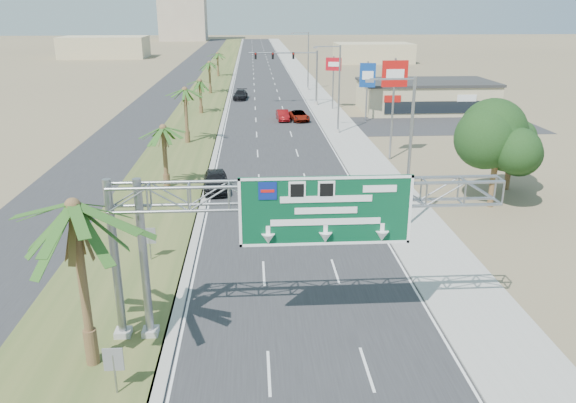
% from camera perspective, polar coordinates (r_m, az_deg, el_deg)
% --- Properties ---
extents(road, '(12.00, 300.00, 0.02)m').
position_cam_1_polar(road, '(122.94, -2.56, 12.59)').
color(road, '#28282B').
rests_on(road, ground).
extents(sidewalk_right, '(4.00, 300.00, 0.10)m').
position_cam_1_polar(sidewalk_right, '(123.40, 1.49, 12.64)').
color(sidewalk_right, '#9E9B93').
rests_on(sidewalk_right, ground).
extents(median_grass, '(7.00, 300.00, 0.12)m').
position_cam_1_polar(median_grass, '(123.14, -7.33, 12.49)').
color(median_grass, '#3E5224').
rests_on(median_grass, ground).
extents(opposing_road, '(8.00, 300.00, 0.02)m').
position_cam_1_polar(opposing_road, '(123.78, -10.64, 12.33)').
color(opposing_road, '#28282B').
rests_on(opposing_road, ground).
extents(sign_gantry, '(16.75, 1.24, 7.50)m').
position_cam_1_polar(sign_gantry, '(23.47, -0.05, -0.58)').
color(sign_gantry, gray).
rests_on(sign_gantry, ground).
extents(palm_near, '(5.70, 5.70, 8.35)m').
position_cam_1_polar(palm_near, '(22.36, -21.02, -0.54)').
color(palm_near, brown).
rests_on(palm_near, ground).
extents(palm_row_b, '(3.99, 3.99, 5.95)m').
position_cam_1_polar(palm_row_b, '(45.59, -12.58, 7.19)').
color(palm_row_b, brown).
rests_on(palm_row_b, ground).
extents(palm_row_c, '(3.99, 3.99, 6.75)m').
position_cam_1_polar(palm_row_c, '(61.10, -10.45, 11.00)').
color(palm_row_c, brown).
rests_on(palm_row_c, ground).
extents(palm_row_d, '(3.99, 3.99, 5.45)m').
position_cam_1_polar(palm_row_d, '(79.02, -8.95, 11.96)').
color(palm_row_d, brown).
rests_on(palm_row_d, ground).
extents(palm_row_e, '(3.99, 3.99, 6.15)m').
position_cam_1_polar(palm_row_e, '(97.78, -8.01, 13.74)').
color(palm_row_e, brown).
rests_on(palm_row_e, ground).
extents(palm_row_f, '(3.99, 3.99, 5.75)m').
position_cam_1_polar(palm_row_f, '(122.68, -7.18, 14.65)').
color(palm_row_f, brown).
rests_on(palm_row_f, ground).
extents(streetlight_near, '(3.27, 0.44, 10.00)m').
position_cam_1_polar(streetlight_near, '(36.68, 11.91, 4.06)').
color(streetlight_near, gray).
rests_on(streetlight_near, ground).
extents(streetlight_mid, '(3.27, 0.44, 10.00)m').
position_cam_1_polar(streetlight_mid, '(65.52, 5.02, 10.91)').
color(streetlight_mid, gray).
rests_on(streetlight_mid, ground).
extents(streetlight_far, '(3.27, 0.44, 10.00)m').
position_cam_1_polar(streetlight_far, '(101.02, 1.95, 13.85)').
color(streetlight_far, gray).
rests_on(streetlight_far, ground).
extents(signal_mast, '(10.28, 0.71, 8.00)m').
position_cam_1_polar(signal_mast, '(84.93, 1.55, 12.95)').
color(signal_mast, gray).
rests_on(signal_mast, ground).
extents(store_building, '(18.00, 10.00, 4.00)m').
position_cam_1_polar(store_building, '(82.73, 13.80, 10.27)').
color(store_building, '#CBB989').
rests_on(store_building, ground).
extents(oak_near, '(4.50, 4.50, 6.80)m').
position_cam_1_polar(oak_near, '(42.98, 20.49, 5.22)').
color(oak_near, brown).
rests_on(oak_near, ground).
extents(oak_far, '(3.50, 3.50, 5.60)m').
position_cam_1_polar(oak_far, '(47.91, 21.81, 5.52)').
color(oak_far, brown).
rests_on(oak_far, ground).
extents(median_signback_a, '(0.75, 0.08, 2.08)m').
position_cam_1_polar(median_signback_a, '(22.67, -17.29, -15.39)').
color(median_signback_a, gray).
rests_on(median_signback_a, ground).
extents(median_signback_b, '(0.75, 0.08, 2.08)m').
position_cam_1_polar(median_signback_b, '(33.18, -13.91, -3.64)').
color(median_signback_b, gray).
rests_on(median_signback_b, ground).
extents(building_distant_left, '(24.00, 14.00, 6.00)m').
position_cam_1_polar(building_distant_left, '(177.64, -18.12, 14.68)').
color(building_distant_left, '#CBB989').
rests_on(building_distant_left, ground).
extents(building_distant_right, '(20.00, 12.00, 5.00)m').
position_cam_1_polar(building_distant_right, '(155.97, 8.64, 14.70)').
color(building_distant_right, '#CBB989').
rests_on(building_distant_right, ground).
extents(car_left_lane, '(2.25, 4.93, 1.64)m').
position_cam_1_polar(car_left_lane, '(45.24, -7.37, 2.06)').
color(car_left_lane, black).
rests_on(car_left_lane, ground).
extents(car_mid_lane, '(1.67, 4.20, 1.36)m').
position_cam_1_polar(car_mid_lane, '(73.78, -0.54, 8.75)').
color(car_mid_lane, maroon).
rests_on(car_mid_lane, ground).
extents(car_right_lane, '(2.66, 4.82, 1.28)m').
position_cam_1_polar(car_right_lane, '(73.67, 1.14, 8.70)').
color(car_right_lane, gray).
rests_on(car_right_lane, ground).
extents(car_far, '(2.44, 5.14, 1.45)m').
position_cam_1_polar(car_far, '(91.60, -4.85, 10.74)').
color(car_far, black).
rests_on(car_far, ground).
extents(pole_sign_red_near, '(2.41, 0.44, 9.57)m').
position_cam_1_polar(pole_sign_red_near, '(54.15, 10.76, 12.01)').
color(pole_sign_red_near, gray).
rests_on(pole_sign_red_near, ground).
extents(pole_sign_blue, '(2.02, 0.57, 7.58)m').
position_cam_1_polar(pole_sign_blue, '(73.18, 8.08, 12.36)').
color(pole_sign_blue, gray).
rests_on(pole_sign_blue, ground).
extents(pole_sign_red_far, '(2.20, 0.85, 7.50)m').
position_cam_1_polar(pole_sign_red_far, '(81.64, 4.65, 13.38)').
color(pole_sign_red_far, gray).
rests_on(pole_sign_red_far, ground).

